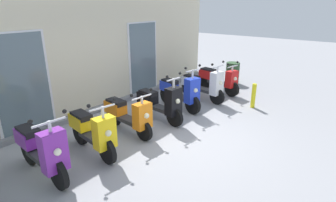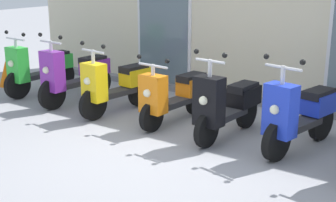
# 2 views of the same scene
# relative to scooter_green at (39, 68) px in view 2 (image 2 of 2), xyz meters

# --- Properties ---
(ground_plane) EXTENTS (40.00, 40.00, 0.00)m
(ground_plane) POSITION_rel_scooter_green_xyz_m (3.61, -1.12, -0.50)
(ground_plane) COLOR #939399
(storefront_facade) EXTENTS (10.44, 0.50, 3.69)m
(storefront_facade) POSITION_rel_scooter_green_xyz_m (3.61, 1.89, 1.29)
(storefront_facade) COLOR beige
(storefront_facade) RESTS_ON ground_plane
(scooter_green) EXTENTS (0.59, 1.58, 1.24)m
(scooter_green) POSITION_rel_scooter_green_xyz_m (0.00, 0.00, 0.00)
(scooter_green) COLOR black
(scooter_green) RESTS_ON ground_plane
(scooter_purple) EXTENTS (0.59, 1.63, 1.29)m
(scooter_purple) POSITION_rel_scooter_green_xyz_m (1.05, -0.10, 0.02)
(scooter_purple) COLOR black
(scooter_purple) RESTS_ON ground_plane
(scooter_yellow) EXTENTS (0.59, 1.55, 1.24)m
(scooter_yellow) POSITION_rel_scooter_green_xyz_m (2.05, -0.14, -0.01)
(scooter_yellow) COLOR black
(scooter_yellow) RESTS_ON ground_plane
(scooter_orange) EXTENTS (0.60, 1.56, 1.12)m
(scooter_orange) POSITION_rel_scooter_green_xyz_m (3.12, -0.01, -0.04)
(scooter_orange) COLOR black
(scooter_orange) RESTS_ON ground_plane
(scooter_black) EXTENTS (0.51, 1.54, 1.32)m
(scooter_black) POSITION_rel_scooter_green_xyz_m (4.10, -0.15, 0.00)
(scooter_black) COLOR black
(scooter_black) RESTS_ON ground_plane
(scooter_blue) EXTENTS (0.68, 1.59, 1.33)m
(scooter_blue) POSITION_rel_scooter_green_xyz_m (5.11, -0.04, 0.00)
(scooter_blue) COLOR black
(scooter_blue) RESTS_ON ground_plane
(traffic_cone) EXTENTS (0.32, 0.32, 0.52)m
(traffic_cone) POSITION_rel_scooter_green_xyz_m (-1.02, 0.01, -0.24)
(traffic_cone) COLOR orange
(traffic_cone) RESTS_ON ground_plane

